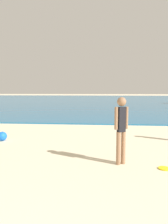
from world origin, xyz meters
name	(u,v)px	position (x,y,z in m)	size (l,w,h in m)	color
water	(98,99)	(0.00, 40.96, 0.03)	(160.00, 60.00, 0.06)	#1E6B9E
person_standing	(121,126)	(1.43, 5.28, 0.90)	(0.33, 0.22, 1.58)	#936B4C
frisbee	(164,168)	(2.37, 5.05, 0.01)	(0.26, 0.26, 0.03)	yellow
beach_ball	(2,136)	(-2.46, 7.26, 0.16)	(0.32, 0.32, 0.32)	blue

